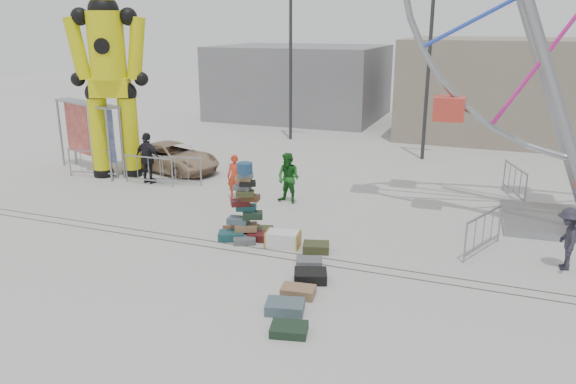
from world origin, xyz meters
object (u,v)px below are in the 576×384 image
at_px(steamer_trunk, 283,239).
at_px(barricade_wheel_front, 483,232).
at_px(lamp_post_left, 292,50).
at_px(parked_suv, 173,157).
at_px(banner_scaffold, 88,120).
at_px(lamp_post_right, 432,55).
at_px(pedestrian_grey, 567,239).
at_px(barricade_dummy_a, 93,163).
at_px(crash_test_dummy, 109,73).
at_px(barricade_dummy_b, 149,170).
at_px(barricade_wheel_back, 514,182).
at_px(suitcase_tower, 246,217).
at_px(pedestrian_red, 235,177).
at_px(barricade_dummy_c, 175,170).
at_px(pedestrian_green, 288,178).
at_px(pedestrian_black, 148,158).

relative_size(steamer_trunk, barricade_wheel_front, 0.45).
distance_m(lamp_post_left, parked_suv, 8.98).
xyz_separation_m(lamp_post_left, banner_scaffold, (-5.19, -9.07, -2.38)).
xyz_separation_m(lamp_post_right, pedestrian_grey, (4.82, -10.46, -3.70)).
relative_size(banner_scaffold, barricade_wheel_front, 1.93).
xyz_separation_m(barricade_dummy_a, parked_suv, (2.37, 1.96, 0.02)).
xyz_separation_m(crash_test_dummy, barricade_wheel_front, (13.72, -2.84, -3.43)).
height_order(barricade_dummy_a, barricade_dummy_b, same).
height_order(barricade_wheel_back, parked_suv, parked_suv).
bearing_deg(steamer_trunk, crash_test_dummy, 145.22).
bearing_deg(barricade_wheel_front, pedestrian_grey, -78.60).
relative_size(suitcase_tower, barricade_dummy_b, 1.08).
bearing_deg(pedestrian_red, barricade_dummy_c, 158.20).
height_order(banner_scaffold, barricade_dummy_a, banner_scaffold).
distance_m(banner_scaffold, pedestrian_green, 8.96).
relative_size(lamp_post_left, suitcase_tower, 3.69).
relative_size(barricade_dummy_c, pedestrian_black, 1.04).
xyz_separation_m(barricade_dummy_a, pedestrian_red, (6.37, -0.48, 0.21)).
xyz_separation_m(steamer_trunk, parked_suv, (-7.11, 5.88, 0.36)).
xyz_separation_m(lamp_post_left, barricade_dummy_c, (-1.07, -9.46, -3.93)).
relative_size(barricade_dummy_b, barricade_dummy_c, 1.00).
xyz_separation_m(lamp_post_right, pedestrian_black, (-9.10, -7.64, -3.52)).
distance_m(lamp_post_left, pedestrian_black, 10.48).
height_order(lamp_post_left, pedestrian_grey, lamp_post_left).
xyz_separation_m(pedestrian_grey, parked_suv, (-14.05, 4.70, -0.21)).
xyz_separation_m(pedestrian_red, pedestrian_grey, (10.06, -2.26, 0.02)).
xyz_separation_m(pedestrian_black, parked_suv, (-0.13, 1.88, -0.38)).
distance_m(barricade_dummy_b, pedestrian_black, 0.47).
height_order(pedestrian_black, pedestrian_grey, pedestrian_black).
height_order(barricade_dummy_c, barricade_wheel_back, same).
distance_m(lamp_post_left, pedestrian_green, 11.24).
bearing_deg(lamp_post_right, crash_test_dummy, -146.20).
height_order(pedestrian_red, pedestrian_black, pedestrian_black).
xyz_separation_m(suitcase_tower, pedestrian_green, (-0.04, 3.41, 0.24)).
bearing_deg(parked_suv, lamp_post_right, -42.04).
distance_m(crash_test_dummy, pedestrian_black, 3.50).
distance_m(pedestrian_black, pedestrian_grey, 14.20).
bearing_deg(lamp_post_left, crash_test_dummy, -112.46).
xyz_separation_m(lamp_post_left, barricade_wheel_back, (10.66, -6.63, -3.93)).
bearing_deg(parked_suv, suitcase_tower, -117.73).
relative_size(barricade_dummy_a, barricade_wheel_front, 1.00).
bearing_deg(crash_test_dummy, lamp_post_left, 43.59).
relative_size(barricade_dummy_a, barricade_wheel_back, 1.00).
bearing_deg(pedestrian_green, barricade_dummy_c, -173.45).
distance_m(lamp_post_left, crash_test_dummy, 10.02).
bearing_deg(crash_test_dummy, barricade_wheel_back, -13.70).
relative_size(barricade_wheel_back, pedestrian_black, 1.04).
relative_size(barricade_dummy_a, parked_suv, 0.49).
bearing_deg(barricade_wheel_back, crash_test_dummy, -99.66).
distance_m(barricade_wheel_back, pedestrian_red, 9.59).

